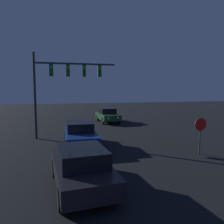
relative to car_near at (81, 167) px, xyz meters
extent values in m
cube|color=black|center=(0.00, 0.05, -0.14)|extent=(2.25, 4.56, 0.62)
cube|color=black|center=(0.01, -0.17, 0.47)|extent=(1.78, 2.23, 0.59)
cylinder|color=black|center=(-0.99, 1.35, -0.45)|extent=(0.27, 0.76, 0.75)
cylinder|color=black|center=(0.76, 1.49, -0.45)|extent=(0.27, 0.76, 0.75)
cylinder|color=black|center=(-0.77, -1.38, -0.45)|extent=(0.27, 0.76, 0.75)
cylinder|color=black|center=(0.98, -1.24, -0.45)|extent=(0.27, 0.76, 0.75)
sphere|color=#F9EFC6|center=(-0.70, 2.24, -0.08)|extent=(0.18, 0.18, 0.18)
sphere|color=#F9EFC6|center=(0.35, 2.32, -0.08)|extent=(0.18, 0.18, 0.18)
cube|color=navy|center=(0.58, 6.00, -0.14)|extent=(1.99, 4.46, 0.62)
cube|color=black|center=(0.58, 6.22, 0.47)|extent=(1.66, 2.14, 0.59)
cylinder|color=black|center=(1.43, 4.62, -0.45)|extent=(0.22, 0.75, 0.75)
cylinder|color=black|center=(-0.33, 4.65, -0.45)|extent=(0.22, 0.75, 0.75)
cylinder|color=black|center=(1.48, 7.36, -0.45)|extent=(0.22, 0.75, 0.75)
cylinder|color=black|center=(-0.28, 7.39, -0.45)|extent=(0.22, 0.75, 0.75)
sphere|color=#F9EFC6|center=(1.06, 3.76, -0.08)|extent=(0.18, 0.18, 0.18)
sphere|color=#F9EFC6|center=(0.01, 3.78, -0.08)|extent=(0.18, 0.18, 0.18)
cube|color=#1E4728|center=(4.69, 15.91, -0.14)|extent=(2.04, 4.48, 0.62)
cube|color=black|center=(4.69, 16.13, 0.47)|extent=(1.68, 2.16, 0.59)
cylinder|color=black|center=(5.61, 14.57, -0.45)|extent=(0.23, 0.76, 0.75)
cylinder|color=black|center=(3.86, 14.51, -0.45)|extent=(0.23, 0.76, 0.75)
cylinder|color=black|center=(5.53, 17.31, -0.45)|extent=(0.23, 0.76, 0.75)
cylinder|color=black|center=(3.77, 17.25, -0.45)|extent=(0.23, 0.76, 0.75)
sphere|color=#F9EFC6|center=(5.28, 13.69, -0.08)|extent=(0.18, 0.18, 0.18)
sphere|color=#F9EFC6|center=(4.23, 13.66, -0.08)|extent=(0.18, 0.18, 0.18)
cylinder|color=#2D2D2D|center=(-2.39, 9.14, 2.38)|extent=(0.18, 0.18, 6.41)
cube|color=#2D2D2D|center=(0.64, 9.14, 4.81)|extent=(6.08, 0.12, 0.12)
cube|color=#1E471E|center=(-1.18, 9.14, 4.30)|extent=(0.28, 0.28, 0.90)
cylinder|color=green|center=(-1.18, 8.99, 4.50)|extent=(0.20, 0.02, 0.20)
cube|color=#1E471E|center=(0.04, 9.14, 4.30)|extent=(0.28, 0.28, 0.90)
cylinder|color=green|center=(0.04, 8.99, 4.50)|extent=(0.20, 0.02, 0.20)
cube|color=#1E471E|center=(1.25, 9.14, 4.30)|extent=(0.28, 0.28, 0.90)
cylinder|color=green|center=(1.25, 8.99, 4.50)|extent=(0.20, 0.02, 0.20)
cube|color=#1E471E|center=(2.47, 9.14, 4.30)|extent=(0.28, 0.28, 0.90)
cylinder|color=green|center=(2.47, 8.99, 4.50)|extent=(0.20, 0.02, 0.20)
cylinder|color=#2D2D2D|center=(6.99, 2.65, 0.22)|extent=(0.07, 0.07, 2.10)
cylinder|color=red|center=(6.99, 2.63, 0.91)|extent=(0.72, 0.03, 0.72)
camera|label=1|loc=(-0.82, -7.92, 2.88)|focal=35.00mm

